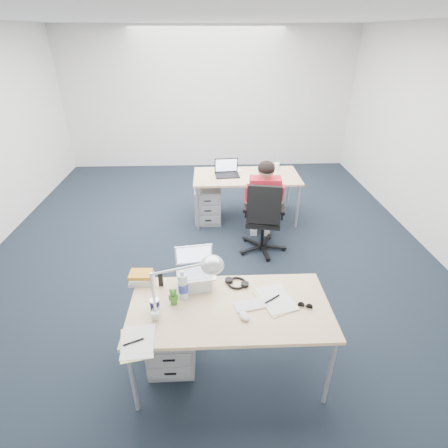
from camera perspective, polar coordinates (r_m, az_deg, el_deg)
The scene contains 24 objects.
floor at distance 4.88m, azimuth -2.15°, elevation -3.96°, with size 7.00×7.00×0.00m, color black.
room at distance 4.21m, azimuth -2.58°, elevation 16.04°, with size 6.02×7.02×2.80m.
desk_near at distance 2.88m, azimuth 0.96°, elevation -13.99°, with size 1.60×0.80×0.73m.
desk_far at distance 5.40m, azimuth 3.66°, elevation 7.47°, with size 1.60×0.80×0.73m.
office_chair at distance 4.72m, azimuth 6.32°, elevation -1.26°, with size 0.76×0.76×1.03m.
seated_person at distance 4.72m, azimuth 6.41°, elevation 3.34°, with size 0.41×0.71×1.26m.
drawer_pedestal_near at distance 3.28m, azimuth -8.52°, elevation -17.75°, with size 0.40×0.50×0.55m, color #9A9D9F.
drawer_pedestal_far at distance 5.50m, azimuth -2.67°, elevation 3.29°, with size 0.40×0.50×0.55m, color #9A9D9F.
silver_laptop at distance 2.95m, azimuth -4.66°, elevation -7.47°, with size 0.32×0.25×0.34m, color silver, non-canonical shape.
wireless_keyboard at distance 2.86m, azimuth 4.66°, elevation -13.01°, with size 0.29×0.12×0.01m, color white.
computer_mouse at distance 2.75m, azimuth 3.34°, elevation -14.78°, with size 0.07×0.11×0.04m, color white.
headphones at distance 3.06m, azimuth 2.10°, elevation -9.51°, with size 0.22×0.17×0.04m, color black, non-canonical shape.
can_koozie at distance 2.82m, azimuth -11.21°, elevation -12.95°, with size 0.07×0.07×0.12m, color #171544.
water_bottle at distance 2.87m, azimuth -6.73°, elevation -9.78°, with size 0.08×0.08×0.26m, color silver.
bear_figurine at distance 2.86m, azimuth -8.27°, elevation -11.59°, with size 0.08×0.06×0.15m, color #22701D, non-canonical shape.
book_stack at distance 3.15m, azimuth -13.32°, elevation -8.49°, with size 0.21×0.15×0.09m, color silver.
cordless_phone at distance 3.06m, azimuth -10.31°, elevation -8.82°, with size 0.04×0.02×0.14m, color black.
papers_left at distance 2.65m, azimuth -14.08°, elevation -18.32°, with size 0.22×0.31×0.01m, color #EFE08A.
papers_right at distance 2.93m, azimuth 8.33°, elevation -12.18°, with size 0.24×0.34×0.01m, color #EFE08A.
sunglasses at distance 2.91m, azimuth 13.11°, elevation -12.86°, with size 0.12×0.06×0.03m, color black, non-canonical shape.
desk_lamp at distance 2.61m, azimuth -7.86°, elevation -10.18°, with size 0.49×0.18×0.56m, color silver, non-canonical shape.
dark_laptop at distance 5.31m, azimuth 0.54°, elevation 9.17°, with size 0.36×0.35×0.26m, color black, non-canonical shape.
far_cup at distance 5.64m, azimuth 8.62°, elevation 9.27°, with size 0.08×0.08×0.11m, color white.
far_papers at distance 5.61m, azimuth 1.45°, elevation 8.89°, with size 0.19×0.27×0.01m, color white.
Camera 1 is at (0.01, -4.11, 2.64)m, focal length 28.00 mm.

